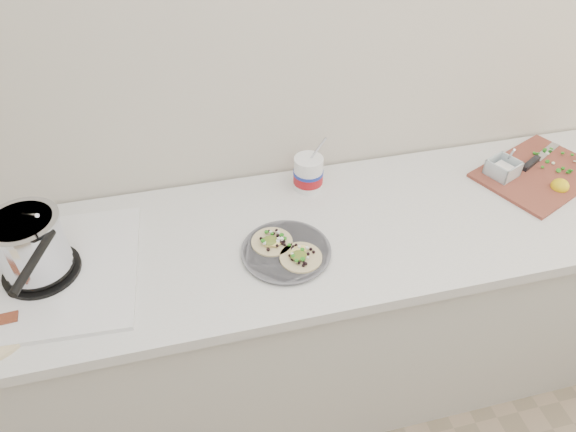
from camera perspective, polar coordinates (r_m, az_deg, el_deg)
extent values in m
cube|color=beige|center=(1.68, 1.59, 16.02)|extent=(3.50, 0.05, 2.60)
cube|color=beige|center=(2.01, 3.32, -10.93)|extent=(2.40, 0.62, 0.86)
cube|color=silver|center=(1.66, 4.10, -1.91)|extent=(2.44, 0.66, 0.04)
cube|color=silver|center=(1.66, -25.49, -5.79)|extent=(0.56, 0.52, 0.01)
cylinder|color=black|center=(1.65, -25.63, -5.47)|extent=(0.22, 0.22, 0.01)
torus|color=black|center=(1.64, -25.79, -5.09)|extent=(0.19, 0.19, 0.02)
cylinder|color=silver|center=(1.58, -26.76, -2.73)|extent=(0.19, 0.19, 0.17)
cylinder|color=#57575E|center=(1.56, -0.21, -3.99)|extent=(0.26, 0.26, 0.01)
cylinder|color=#57575E|center=(1.56, -0.21, -3.86)|extent=(0.27, 0.27, 0.00)
cylinder|color=white|center=(1.77, 2.27, 4.78)|extent=(0.10, 0.10, 0.12)
cylinder|color=#A11118|center=(1.78, 2.26, 4.42)|extent=(0.10, 0.10, 0.04)
cylinder|color=#192D99|center=(1.77, 2.27, 4.90)|extent=(0.10, 0.10, 0.01)
cube|color=brown|center=(2.07, 26.10, 4.28)|extent=(0.52, 0.45, 0.01)
cube|color=white|center=(1.99, 22.72, 4.76)|extent=(0.06, 0.06, 0.03)
ellipsoid|color=yellow|center=(2.01, 28.05, 3.16)|extent=(0.06, 0.06, 0.05)
cube|color=silver|center=(2.19, 26.76, 6.39)|extent=(0.16, 0.11, 0.00)
cube|color=black|center=(2.09, 25.38, 5.32)|extent=(0.10, 0.07, 0.02)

